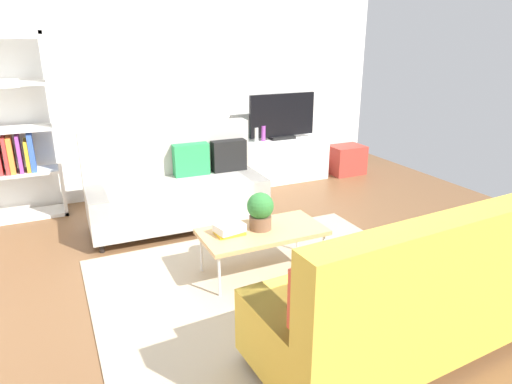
# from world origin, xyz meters

# --- Properties ---
(ground_plane) EXTENTS (7.68, 7.68, 0.00)m
(ground_plane) POSITION_xyz_m (0.00, 0.00, 0.00)
(ground_plane) COLOR brown
(wall_far) EXTENTS (6.40, 0.12, 2.90)m
(wall_far) POSITION_xyz_m (0.00, 2.80, 1.45)
(wall_far) COLOR white
(wall_far) RESTS_ON ground_plane
(area_rug) EXTENTS (2.90, 2.20, 0.01)m
(area_rug) POSITION_xyz_m (0.13, -0.10, 0.01)
(area_rug) COLOR tan
(area_rug) RESTS_ON ground_plane
(couch_beige) EXTENTS (1.92, 0.88, 1.10)m
(couch_beige) POSITION_xyz_m (-0.20, 1.52, 0.45)
(couch_beige) COLOR #B2ADA3
(couch_beige) RESTS_ON ground_plane
(couch_green) EXTENTS (1.95, 0.95, 1.10)m
(couch_green) POSITION_xyz_m (0.47, -1.32, 0.44)
(couch_green) COLOR gold
(couch_green) RESTS_ON ground_plane
(coffee_table) EXTENTS (1.10, 0.56, 0.42)m
(coffee_table) POSITION_xyz_m (0.18, 0.10, 0.39)
(coffee_table) COLOR tan
(coffee_table) RESTS_ON ground_plane
(tv_console) EXTENTS (1.40, 0.44, 0.64)m
(tv_console) POSITION_xyz_m (1.62, 2.46, 0.32)
(tv_console) COLOR silver
(tv_console) RESTS_ON ground_plane
(tv) EXTENTS (1.00, 0.20, 0.64)m
(tv) POSITION_xyz_m (1.62, 2.44, 0.95)
(tv) COLOR black
(tv) RESTS_ON tv_console
(bookshelf) EXTENTS (1.10, 0.36, 2.10)m
(bookshelf) POSITION_xyz_m (-1.90, 2.48, 0.96)
(bookshelf) COLOR white
(bookshelf) RESTS_ON ground_plane
(storage_trunk) EXTENTS (0.52, 0.40, 0.44)m
(storage_trunk) POSITION_xyz_m (2.72, 2.36, 0.22)
(storage_trunk) COLOR #B2382D
(storage_trunk) RESTS_ON ground_plane
(potted_plant) EXTENTS (0.24, 0.24, 0.34)m
(potted_plant) POSITION_xyz_m (0.17, 0.13, 0.60)
(potted_plant) COLOR brown
(potted_plant) RESTS_ON coffee_table
(table_book_0) EXTENTS (0.24, 0.18, 0.03)m
(table_book_0) POSITION_xyz_m (-0.12, 0.14, 0.43)
(table_book_0) COLOR gold
(table_book_0) RESTS_ON coffee_table
(table_book_1) EXTENTS (0.27, 0.22, 0.03)m
(table_book_1) POSITION_xyz_m (-0.12, 0.14, 0.46)
(table_book_1) COLOR silver
(table_book_1) RESTS_ON table_book_0
(table_book_2) EXTENTS (0.27, 0.23, 0.04)m
(table_book_2) POSITION_xyz_m (-0.12, 0.14, 0.50)
(table_book_2) COLOR silver
(table_book_2) RESTS_ON table_book_1
(vase_0) EXTENTS (0.11, 0.11, 0.17)m
(vase_0) POSITION_xyz_m (1.04, 2.51, 0.72)
(vase_0) COLOR #33B29E
(vase_0) RESTS_ON tv_console
(bottle_0) EXTENTS (0.06, 0.06, 0.20)m
(bottle_0) POSITION_xyz_m (1.20, 2.42, 0.74)
(bottle_0) COLOR silver
(bottle_0) RESTS_ON tv_console
(bottle_1) EXTENTS (0.06, 0.06, 0.21)m
(bottle_1) POSITION_xyz_m (1.31, 2.42, 0.75)
(bottle_1) COLOR purple
(bottle_1) RESTS_ON tv_console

